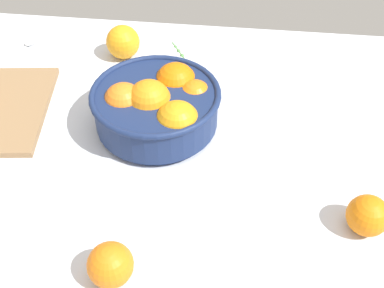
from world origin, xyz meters
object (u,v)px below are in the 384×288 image
object	(u,v)px
loose_orange_0	(123,42)
spoon	(18,51)
loose_orange_3	(110,265)
fruit_bowl	(158,105)
loose_orange_1	(368,215)

from	to	relation	value
loose_orange_0	spoon	xyz separation A→B (cm)	(-25.74, -1.27, -3.46)
loose_orange_3	fruit_bowl	bearing A→B (deg)	87.82
spoon	loose_orange_1	bearing A→B (deg)	-29.74
loose_orange_1	spoon	xyz separation A→B (cm)	(-74.94, 42.82, -2.94)
loose_orange_0	loose_orange_1	bearing A→B (deg)	-41.86
fruit_bowl	spoon	bearing A→B (deg)	149.76
loose_orange_1	loose_orange_3	world-z (taller)	same
loose_orange_3	loose_orange_0	bearing A→B (deg)	100.81
loose_orange_0	loose_orange_1	distance (cm)	66.07
spoon	loose_orange_0	bearing A→B (deg)	2.83
loose_orange_0	fruit_bowl	bearing A→B (deg)	-62.34
fruit_bowl	spoon	distance (cm)	44.29
loose_orange_0	loose_orange_1	size ratio (longest dim) A/B	1.15
fruit_bowl	loose_orange_3	world-z (taller)	fruit_bowl
loose_orange_1	spoon	distance (cm)	86.36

